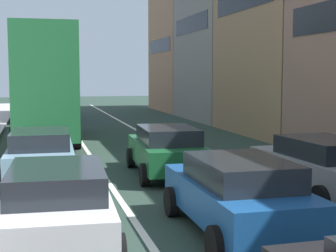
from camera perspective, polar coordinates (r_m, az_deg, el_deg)
lane_stripe_left at (r=22.35m, az=-9.40°, el=-2.18°), size 0.16×60.00×0.01m
lane_stripe_right at (r=22.90m, az=-0.89°, el=-1.91°), size 0.16×60.00×0.01m
building_row_right at (r=28.18m, az=14.52°, el=10.50°), size 7.20×43.90×12.63m
sedan_centre_lane_second at (r=9.98m, az=7.78°, el=-7.44°), size 2.09×4.31×1.49m
wagon_left_lane_second at (r=9.30m, az=-12.25°, el=-8.49°), size 2.24×4.39×1.49m
hatchback_centre_lane_third at (r=15.57m, az=-0.11°, el=-2.61°), size 2.23×4.38×1.49m
sedan_left_lane_third at (r=15.10m, az=-14.01°, el=-3.05°), size 2.17×4.35×1.49m
sedan_right_lane_behind_truck at (r=13.43m, az=16.75°, el=-4.21°), size 2.20×4.37×1.49m
bus_mid_queue_primary at (r=24.37m, az=-13.69°, el=5.05°), size 2.85×10.52×5.06m
bus_far_queue_secondary at (r=37.02m, az=-14.15°, el=3.57°), size 2.94×10.54×2.90m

